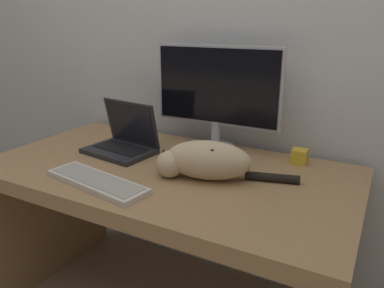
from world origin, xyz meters
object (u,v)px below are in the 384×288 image
at_px(laptop, 123,142).
at_px(cat, 205,160).
at_px(external_keyboard, 97,182).
at_px(monitor, 217,93).

bearing_deg(laptop, cat, -4.03).
bearing_deg(external_keyboard, monitor, 77.87).
bearing_deg(laptop, external_keyboard, -59.77).
relative_size(monitor, cat, 1.15).
bearing_deg(external_keyboard, laptop, 122.12).
bearing_deg(laptop, monitor, 39.59).
bearing_deg(monitor, cat, -72.25).
xyz_separation_m(laptop, cat, (0.45, -0.09, 0.03)).
height_order(laptop, external_keyboard, laptop).
xyz_separation_m(monitor, laptop, (-0.35, -0.22, -0.21)).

